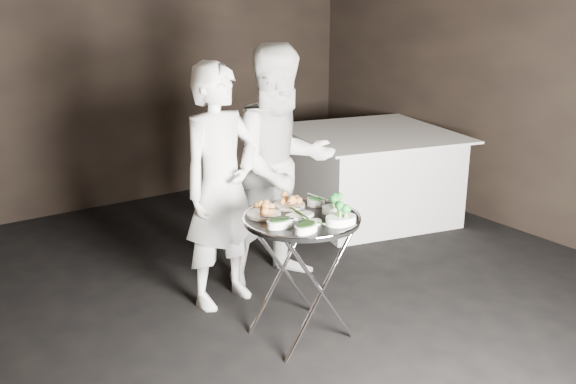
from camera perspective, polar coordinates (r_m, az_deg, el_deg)
floor at (r=4.17m, az=0.55°, el=-14.29°), size 6.00×7.00×0.05m
wall_back at (r=6.77m, az=-17.21°, el=11.02°), size 6.00×0.05×3.00m
tray_stand at (r=4.13m, az=1.19°, el=-7.10°), size 0.55×0.47×0.81m
serving_tray at (r=3.99m, az=1.23°, el=-2.37°), size 0.74×0.74×0.04m
potato_plate_a at (r=4.00m, az=-2.18°, el=-1.65°), size 0.22×0.22×0.08m
potato_plate_b at (r=4.17m, az=0.11°, el=-0.88°), size 0.21×0.21×0.08m
greens_bowl at (r=4.20m, az=2.51°, el=-0.75°), size 0.12×0.12×0.07m
asparagus_plate_a at (r=3.98m, az=1.04°, el=-2.02°), size 0.21×0.13×0.04m
asparagus_plate_b at (r=3.86m, az=2.15°, el=-2.71°), size 0.18×0.13×0.03m
spinach_bowl_a at (r=3.81m, az=-0.74°, el=-2.65°), size 0.17×0.11×0.07m
spinach_bowl_b at (r=3.74m, az=1.62°, el=-3.09°), size 0.19×0.15×0.07m
broccoli_bowl_a at (r=4.06m, az=4.23°, el=-1.41°), size 0.20×0.18×0.07m
broccoli_bowl_b at (r=3.87m, az=4.73°, el=-2.33°), size 0.21×0.17×0.08m
serving_utensils at (r=4.03m, az=0.86°, el=-1.19°), size 0.60×0.43×0.01m
waiter_left at (r=4.48m, az=-5.98°, el=0.45°), size 0.70×0.53×1.73m
waiter_right at (r=4.82m, az=-0.53°, el=2.30°), size 0.94×0.77×1.82m
dining_table at (r=6.42m, az=7.28°, el=1.60°), size 1.50×1.50×0.86m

